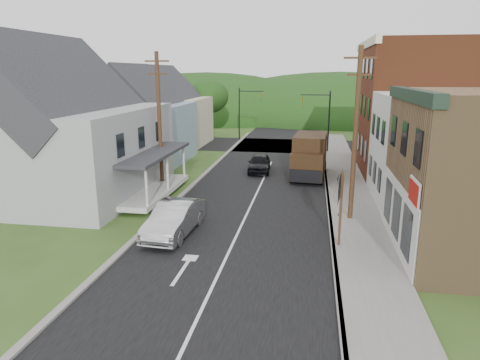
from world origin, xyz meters
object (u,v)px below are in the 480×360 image
at_px(delivery_van, 309,156).
at_px(warning_sign, 339,190).
at_px(silver_sedan, 175,219).
at_px(route_sign_cluster, 340,198).
at_px(dark_sedan, 259,163).

relative_size(delivery_van, warning_sign, 2.53).
relative_size(silver_sedan, route_sign_cluster, 1.43).
bearing_deg(warning_sign, route_sign_cluster, -109.61).
xyz_separation_m(route_sign_cluster, warning_sign, (0.22, 4.07, -0.73)).
xyz_separation_m(delivery_van, warning_sign, (1.67, -9.28, 0.02)).
bearing_deg(delivery_van, warning_sign, -75.76).
relative_size(silver_sedan, warning_sign, 2.10).
bearing_deg(route_sign_cluster, silver_sedan, -174.81).
bearing_deg(warning_sign, silver_sedan, -171.49).
distance_m(dark_sedan, warning_sign, 11.83).
xyz_separation_m(silver_sedan, route_sign_cluster, (7.76, -0.34, 1.56)).
bearing_deg(dark_sedan, silver_sedan, -103.12).
distance_m(silver_sedan, route_sign_cluster, 7.92).
height_order(silver_sedan, dark_sedan, silver_sedan).
bearing_deg(delivery_van, route_sign_cluster, -79.77).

